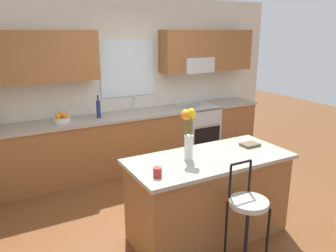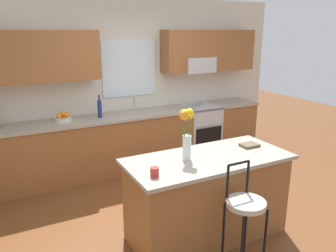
{
  "view_description": "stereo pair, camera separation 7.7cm",
  "coord_description": "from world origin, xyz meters",
  "px_view_note": "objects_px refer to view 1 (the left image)",
  "views": [
    {
      "loc": [
        -2.04,
        -3.12,
        2.2
      ],
      "look_at": [
        -0.04,
        0.55,
        1.0
      ],
      "focal_mm": 35.9,
      "sensor_mm": 36.0,
      "label": 1
    },
    {
      "loc": [
        -1.97,
        -3.16,
        2.2
      ],
      "look_at": [
        -0.04,
        0.55,
        1.0
      ],
      "focal_mm": 35.9,
      "sensor_mm": 36.0,
      "label": 2
    }
  ],
  "objects_px": {
    "kitchen_island": "(209,196)",
    "mug_ceramic": "(157,172)",
    "oven_range": "(198,131)",
    "bar_stool_near": "(248,207)",
    "flower_vase": "(188,128)",
    "bottle_olive_oil": "(98,109)",
    "fruit_bowl_oranges": "(62,118)",
    "cookbook": "(250,145)"
  },
  "relations": [
    {
      "from": "bar_stool_near",
      "to": "oven_range",
      "type": "bearing_deg",
      "value": 65.23
    },
    {
      "from": "bar_stool_near",
      "to": "mug_ceramic",
      "type": "bearing_deg",
      "value": 148.47
    },
    {
      "from": "fruit_bowl_oranges",
      "to": "bottle_olive_oil",
      "type": "bearing_deg",
      "value": -0.51
    },
    {
      "from": "oven_range",
      "to": "mug_ceramic",
      "type": "height_order",
      "value": "mug_ceramic"
    },
    {
      "from": "flower_vase",
      "to": "fruit_bowl_oranges",
      "type": "distance_m",
      "value": 2.28
    },
    {
      "from": "mug_ceramic",
      "to": "bar_stool_near",
      "type": "bearing_deg",
      "value": -31.53
    },
    {
      "from": "bottle_olive_oil",
      "to": "bar_stool_near",
      "type": "bearing_deg",
      "value": -79.21
    },
    {
      "from": "mug_ceramic",
      "to": "fruit_bowl_oranges",
      "type": "xyz_separation_m",
      "value": [
        -0.36,
        2.33,
        0.01
      ]
    },
    {
      "from": "kitchen_island",
      "to": "bar_stool_near",
      "type": "height_order",
      "value": "bar_stool_near"
    },
    {
      "from": "kitchen_island",
      "to": "fruit_bowl_oranges",
      "type": "relative_size",
      "value": 7.31
    },
    {
      "from": "oven_range",
      "to": "kitchen_island",
      "type": "bearing_deg",
      "value": -120.73
    },
    {
      "from": "bar_stool_near",
      "to": "mug_ceramic",
      "type": "height_order",
      "value": "bar_stool_near"
    },
    {
      "from": "kitchen_island",
      "to": "cookbook",
      "type": "xyz_separation_m",
      "value": [
        0.6,
        0.06,
        0.47
      ]
    },
    {
      "from": "kitchen_island",
      "to": "cookbook",
      "type": "bearing_deg",
      "value": 6.01
    },
    {
      "from": "flower_vase",
      "to": "mug_ceramic",
      "type": "relative_size",
      "value": 6.09
    },
    {
      "from": "oven_range",
      "to": "kitchen_island",
      "type": "distance_m",
      "value": 2.47
    },
    {
      "from": "flower_vase",
      "to": "cookbook",
      "type": "bearing_deg",
      "value": 1.11
    },
    {
      "from": "bar_stool_near",
      "to": "flower_vase",
      "type": "height_order",
      "value": "flower_vase"
    },
    {
      "from": "oven_range",
      "to": "mug_ceramic",
      "type": "xyz_separation_m",
      "value": [
        -1.97,
        -2.3,
        0.51
      ]
    },
    {
      "from": "oven_range",
      "to": "fruit_bowl_oranges",
      "type": "height_order",
      "value": "fruit_bowl_oranges"
    },
    {
      "from": "cookbook",
      "to": "bottle_olive_oil",
      "type": "relative_size",
      "value": 0.58
    },
    {
      "from": "fruit_bowl_oranges",
      "to": "cookbook",
      "type": "bearing_deg",
      "value": -51.28
    },
    {
      "from": "mug_ceramic",
      "to": "cookbook",
      "type": "xyz_separation_m",
      "value": [
        1.31,
        0.24,
        -0.03
      ]
    },
    {
      "from": "cookbook",
      "to": "bottle_olive_oil",
      "type": "xyz_separation_m",
      "value": [
        -1.13,
        2.08,
        0.12
      ]
    },
    {
      "from": "cookbook",
      "to": "flower_vase",
      "type": "bearing_deg",
      "value": -178.89
    },
    {
      "from": "oven_range",
      "to": "fruit_bowl_oranges",
      "type": "xyz_separation_m",
      "value": [
        -2.33,
        0.03,
        0.51
      ]
    },
    {
      "from": "oven_range",
      "to": "cookbook",
      "type": "height_order",
      "value": "cookbook"
    },
    {
      "from": "flower_vase",
      "to": "cookbook",
      "type": "distance_m",
      "value": 0.91
    },
    {
      "from": "mug_ceramic",
      "to": "fruit_bowl_oranges",
      "type": "distance_m",
      "value": 2.36
    },
    {
      "from": "mug_ceramic",
      "to": "bottle_olive_oil",
      "type": "height_order",
      "value": "bottle_olive_oil"
    },
    {
      "from": "fruit_bowl_oranges",
      "to": "bottle_olive_oil",
      "type": "relative_size",
      "value": 0.7
    },
    {
      "from": "kitchen_island",
      "to": "cookbook",
      "type": "distance_m",
      "value": 0.77
    },
    {
      "from": "cookbook",
      "to": "fruit_bowl_oranges",
      "type": "xyz_separation_m",
      "value": [
        -1.67,
        2.09,
        0.04
      ]
    },
    {
      "from": "kitchen_island",
      "to": "mug_ceramic",
      "type": "xyz_separation_m",
      "value": [
        -0.71,
        -0.18,
        0.5
      ]
    },
    {
      "from": "bar_stool_near",
      "to": "fruit_bowl_oranges",
      "type": "xyz_separation_m",
      "value": [
        -1.07,
        2.76,
        0.34
      ]
    },
    {
      "from": "kitchen_island",
      "to": "bottle_olive_oil",
      "type": "xyz_separation_m",
      "value": [
        -0.53,
        2.15,
        0.6
      ]
    },
    {
      "from": "oven_range",
      "to": "bar_stool_near",
      "type": "distance_m",
      "value": 3.02
    },
    {
      "from": "oven_range",
      "to": "cookbook",
      "type": "bearing_deg",
      "value": -107.73
    },
    {
      "from": "kitchen_island",
      "to": "fruit_bowl_oranges",
      "type": "bearing_deg",
      "value": 116.45
    },
    {
      "from": "bar_stool_near",
      "to": "flower_vase",
      "type": "relative_size",
      "value": 1.9
    },
    {
      "from": "cookbook",
      "to": "fruit_bowl_oranges",
      "type": "bearing_deg",
      "value": 128.72
    },
    {
      "from": "oven_range",
      "to": "mug_ceramic",
      "type": "relative_size",
      "value": 10.22
    }
  ]
}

